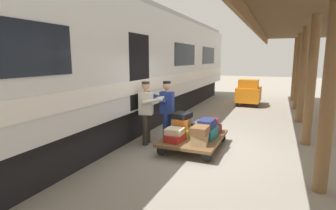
{
  "coord_description": "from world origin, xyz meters",
  "views": [
    {
      "loc": [
        -1.62,
        6.5,
        2.31
      ],
      "look_at": [
        0.92,
        0.35,
        1.15
      ],
      "focal_mm": 28.74,
      "sensor_mm": 36.0,
      "label": 1
    }
  ],
  "objects": [
    {
      "name": "baggage_tug",
      "position": [
        -0.28,
        -7.19,
        0.63
      ],
      "size": [
        1.11,
        1.71,
        1.3
      ],
      "color": "orange",
      "rests_on": "ground_plane"
    },
    {
      "name": "train_car",
      "position": [
        3.39,
        -0.0,
        2.06
      ],
      "size": [
        3.02,
        21.87,
        4.0
      ],
      "color": "silver",
      "rests_on": "ground_plane"
    },
    {
      "name": "suitcase_brown_leather",
      "position": [
        0.01,
        0.57,
        0.65
      ],
      "size": [
        0.37,
        0.56,
        0.19
      ],
      "primitive_type": "cube",
      "rotation": [
        0.0,
        0.0,
        0.01
      ],
      "color": "brown",
      "rests_on": "suitcase_tan_vintage"
    },
    {
      "name": "suitcase_yellow_case",
      "position": [
        0.63,
        0.05,
        0.42
      ],
      "size": [
        0.48,
        0.67,
        0.21
      ],
      "primitive_type": "cube",
      "rotation": [
        0.0,
        0.0,
        0.14
      ],
      "color": "gold",
      "rests_on": "luggage_cart"
    },
    {
      "name": "porter_by_door",
      "position": [
        1.6,
        0.19,
        0.93
      ],
      "size": [
        0.71,
        0.51,
        1.7
      ],
      "color": "#332D28",
      "rests_on": "ground_plane"
    },
    {
      "name": "luggage_cart",
      "position": [
        0.32,
        0.05,
        0.27
      ],
      "size": [
        1.39,
        2.01,
        0.31
      ],
      "color": "brown",
      "rests_on": "ground_plane"
    },
    {
      "name": "suitcase_slate_roller",
      "position": [
        0.63,
        -0.5,
        0.45
      ],
      "size": [
        0.56,
        0.64,
        0.27
      ],
      "primitive_type": "cube",
      "rotation": [
        0.0,
        0.0,
        0.13
      ],
      "color": "#4C515B",
      "rests_on": "luggage_cart"
    },
    {
      "name": "suitcase_black_hardshell",
      "position": [
        0.67,
        0.01,
        0.83
      ],
      "size": [
        0.48,
        0.55,
        0.14
      ],
      "primitive_type": "cube",
      "rotation": [
        0.0,
        0.0,
        -0.14
      ],
      "color": "black",
      "rests_on": "suitcase_orange_carryall"
    },
    {
      "name": "suitcase_orange_carryall",
      "position": [
        0.65,
        0.04,
        0.64
      ],
      "size": [
        0.46,
        0.59,
        0.24
      ],
      "primitive_type": "cube",
      "rotation": [
        0.0,
        0.0,
        0.16
      ],
      "color": "#CC6B23",
      "rests_on": "suitcase_yellow_case"
    },
    {
      "name": "platform_canopy",
      "position": [
        -2.34,
        0.0,
        3.25
      ],
      "size": [
        3.2,
        20.55,
        3.56
      ],
      "color": "brown",
      "rests_on": "ground_plane"
    },
    {
      "name": "suitcase_cream_canvas",
      "position": [
        0.65,
        0.59,
        0.56
      ],
      "size": [
        0.42,
        0.4,
        0.14
      ],
      "primitive_type": "cube",
      "rotation": [
        0.0,
        0.0,
        0.01
      ],
      "color": "beige",
      "rests_on": "suitcase_red_plastic"
    },
    {
      "name": "suitcase_tan_vintage",
      "position": [
        0.01,
        0.61,
        0.43
      ],
      "size": [
        0.41,
        0.49,
        0.24
      ],
      "primitive_type": "cube",
      "rotation": [
        0.0,
        0.0,
        0.12
      ],
      "color": "tan",
      "rests_on": "luggage_cart"
    },
    {
      "name": "suitcase_maroon_trunk",
      "position": [
        0.0,
        -0.52,
        0.61
      ],
      "size": [
        0.4,
        0.41,
        0.18
      ],
      "primitive_type": "cube",
      "rotation": [
        0.0,
        0.0,
        0.15
      ],
      "color": "maroon",
      "rests_on": "suitcase_burgundy_valise"
    },
    {
      "name": "suitcase_teal_softside",
      "position": [
        0.01,
        0.05,
        0.46
      ],
      "size": [
        0.52,
        0.64,
        0.29
      ],
      "primitive_type": "cube",
      "rotation": [
        0.0,
        0.0,
        -0.09
      ],
      "color": "#1E666B",
      "rests_on": "luggage_cart"
    },
    {
      "name": "suitcase_red_plastic",
      "position": [
        0.63,
        0.61,
        0.4
      ],
      "size": [
        0.42,
        0.54,
        0.17
      ],
      "primitive_type": "cube",
      "rotation": [
        0.0,
        0.0,
        -0.12
      ],
      "color": "#AD231E",
      "rests_on": "luggage_cart"
    },
    {
      "name": "suitcase_burgundy_valise",
      "position": [
        0.01,
        -0.5,
        0.41
      ],
      "size": [
        0.52,
        0.56,
        0.2
      ],
      "primitive_type": "cube",
      "rotation": [
        0.0,
        0.0,
        -0.14
      ],
      "color": "maroon",
      "rests_on": "luggage_cart"
    },
    {
      "name": "porter_in_overalls",
      "position": [
        1.17,
        -0.13,
        0.93
      ],
      "size": [
        0.69,
        0.46,
        1.7
      ],
      "color": "navy",
      "rests_on": "ground_plane"
    },
    {
      "name": "suitcase_navy_fabric",
      "position": [
        -0.02,
        0.09,
        0.7
      ],
      "size": [
        0.37,
        0.53,
        0.2
      ],
      "primitive_type": "cube",
      "rotation": [
        0.0,
        0.0,
        -0.04
      ],
      "color": "navy",
      "rests_on": "suitcase_teal_softside"
    },
    {
      "name": "ground_plane",
      "position": [
        0.0,
        0.0,
        0.0
      ],
      "size": [
        60.0,
        60.0,
        0.0
      ],
      "primitive_type": "plane",
      "color": "gray"
    }
  ]
}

